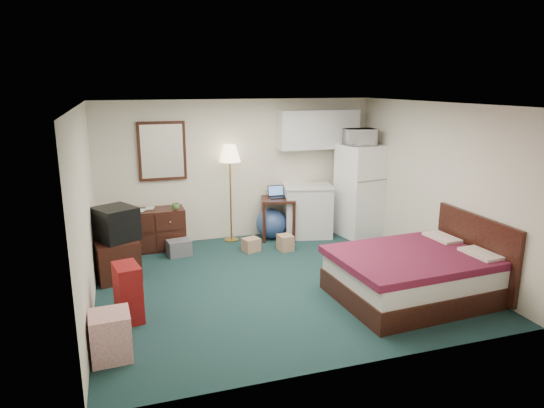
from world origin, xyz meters
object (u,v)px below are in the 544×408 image
object	(u,v)px
desk	(278,218)
tv_stand	(116,259)
dresser	(154,230)
bed	(411,276)
suitcase	(128,293)
fridge	(360,191)
floor_lamp	(231,194)
kitchen_counter	(308,211)

from	to	relation	value
desk	tv_stand	xyz separation A→B (m)	(-2.83, -1.07, -0.09)
dresser	bed	distance (m)	4.30
bed	suitcase	bearing A→B (deg)	168.41
desk	fridge	size ratio (longest dim) A/B	0.44
floor_lamp	tv_stand	distance (m)	2.39
kitchen_counter	suitcase	distance (m)	4.09
tv_stand	kitchen_counter	bearing A→B (deg)	5.17
desk	suitcase	distance (m)	3.66
fridge	bed	distance (m)	2.84
tv_stand	suitcase	bearing A→B (deg)	-96.73
dresser	floor_lamp	bearing A→B (deg)	1.96
kitchen_counter	fridge	distance (m)	1.04
floor_lamp	dresser	bearing A→B (deg)	-177.06
desk	dresser	bearing A→B (deg)	-166.72
floor_lamp	bed	xyz separation A→B (m)	(1.70, -3.10, -0.56)
fridge	suitcase	xyz separation A→B (m)	(-4.21, -2.20, -0.50)
kitchen_counter	bed	world-z (taller)	kitchen_counter
dresser	floor_lamp	size ratio (longest dim) A/B	0.59
kitchen_counter	tv_stand	distance (m)	3.57
bed	tv_stand	xyz separation A→B (m)	(-3.69, 1.91, -0.02)
dresser	desk	distance (m)	2.21
desk	suitcase	world-z (taller)	desk
dresser	suitcase	world-z (taller)	dresser
bed	floor_lamp	bearing A→B (deg)	115.32
suitcase	desk	bearing A→B (deg)	31.36
floor_lamp	tv_stand	world-z (taller)	floor_lamp
dresser	fridge	bearing A→B (deg)	-5.86
dresser	kitchen_counter	bearing A→B (deg)	-2.43
suitcase	tv_stand	bearing A→B (deg)	84.27
dresser	kitchen_counter	xyz separation A→B (m)	(2.78, -0.07, 0.11)
desk	bed	size ratio (longest dim) A/B	0.39
dresser	floor_lamp	distance (m)	1.46
desk	fridge	distance (m)	1.60
floor_lamp	desk	distance (m)	0.99
dresser	fridge	xyz separation A→B (m)	(3.71, -0.32, 0.49)
desk	floor_lamp	bearing A→B (deg)	-173.49
bed	tv_stand	distance (m)	4.15
dresser	suitcase	xyz separation A→B (m)	(-0.50, -2.51, -0.00)
tv_stand	suitcase	world-z (taller)	suitcase
desk	bed	bearing A→B (deg)	-59.46
floor_lamp	desk	bearing A→B (deg)	-8.07
dresser	tv_stand	xyz separation A→B (m)	(-0.63, -1.12, -0.06)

